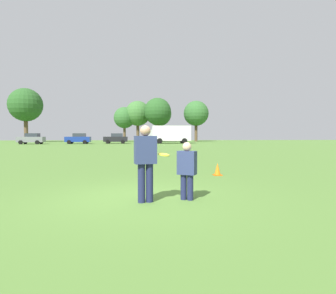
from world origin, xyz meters
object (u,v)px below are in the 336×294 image
Objects in this scene: player_thrower at (145,159)px; traffic_cone at (218,169)px; parked_car_near_left at (31,139)px; player_defender at (187,168)px; frisbee at (164,155)px; box_truck at (168,134)px; parked_car_mid_left at (78,138)px; parked_car_center at (116,138)px.

traffic_cone is at bearing 56.19° from player_thrower.
player_defender is at bearing -65.17° from parked_car_near_left.
frisbee is (-0.57, -0.13, 0.33)m from player_defender.
parked_car_near_left is 0.50× the size of box_truck.
player_defender reaches higher than traffic_cone.
traffic_cone is (1.81, 4.01, -0.54)m from player_defender.
traffic_cone is 44.40m from parked_car_near_left.
box_truck is (3.30, 44.58, 0.98)m from player_defender.
box_truck reaches higher than player_defender.
player_thrower is 6.46× the size of frisbee.
parked_car_mid_left is 0.50× the size of box_truck.
frisbee is 45.22m from parked_car_center.
player_defender is 5.04× the size of frisbee.
player_defender is 45.16m from parked_car_center.
box_truck is at bearing 4.40° from parked_car_near_left.
player_defender is 0.33× the size of parked_car_mid_left.
parked_car_mid_left is 6.42m from parked_car_center.
player_defender is 47.16m from parked_car_near_left.
box_truck is at bearing 85.77° from player_defender.
parked_car_near_left and parked_car_mid_left have the same top height.
parked_car_mid_left is (-14.13, 39.73, 0.69)m from traffic_cone.
player_thrower is 46.90m from parked_car_near_left.
box_truck reaches higher than parked_car_center.
parked_car_mid_left is at bearing -176.96° from box_truck.
player_thrower is at bearing -95.48° from box_truck.
player_thrower is at bearing -170.28° from player_defender.
player_defender is 45.45m from parked_car_mid_left.
player_thrower is 44.96m from box_truck.
parked_car_mid_left is (-11.75, 43.88, -0.18)m from frisbee.
parked_car_center reaches higher than frisbee.
parked_car_center reaches higher than player_thrower.
parked_car_near_left is 23.18m from box_truck.
traffic_cone is 42.18m from parked_car_mid_left.
parked_car_mid_left is at bearing 109.57° from traffic_cone.
frisbee is at bearing -75.00° from parked_car_mid_left.
traffic_cone is 0.11× the size of parked_car_mid_left.
traffic_cone is 41.49m from parked_car_center.
traffic_cone is 0.11× the size of parked_car_center.
frisbee is (0.43, 0.04, 0.10)m from player_thrower.
box_truck reaches higher than frisbee.
parked_car_mid_left is (7.48, 0.95, 0.00)m from parked_car_near_left.
player_defender is at bearing -82.39° from parked_car_center.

